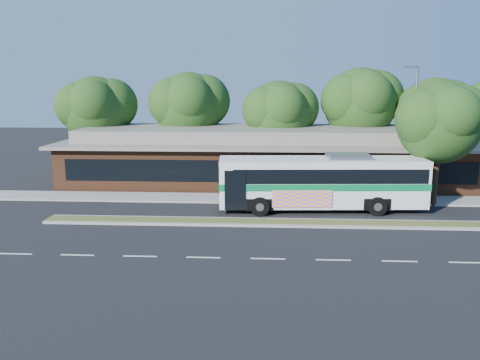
{
  "coord_description": "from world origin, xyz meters",
  "views": [
    {
      "loc": [
        -0.21,
        -25.48,
        7.91
      ],
      "look_at": [
        -1.74,
        3.35,
        2.0
      ],
      "focal_mm": 35.0,
      "sensor_mm": 36.0,
      "label": 1
    }
  ],
  "objects_px": {
    "sedan": "(137,179)",
    "lamp_post": "(413,131)",
    "transit_bus": "(322,179)",
    "sidewalk_tree": "(445,121)"
  },
  "relations": [
    {
      "from": "sedan",
      "to": "lamp_post",
      "type": "bearing_deg",
      "value": -87.6
    },
    {
      "from": "lamp_post",
      "to": "sedan",
      "type": "bearing_deg",
      "value": 169.38
    },
    {
      "from": "lamp_post",
      "to": "transit_bus",
      "type": "height_order",
      "value": "lamp_post"
    },
    {
      "from": "transit_bus",
      "to": "sedan",
      "type": "bearing_deg",
      "value": 153.17
    },
    {
      "from": "transit_bus",
      "to": "sedan",
      "type": "distance_m",
      "value": 14.86
    },
    {
      "from": "lamp_post",
      "to": "sidewalk_tree",
      "type": "relative_size",
      "value": 1.12
    },
    {
      "from": "transit_bus",
      "to": "sedan",
      "type": "relative_size",
      "value": 2.62
    },
    {
      "from": "sedan",
      "to": "sidewalk_tree",
      "type": "bearing_deg",
      "value": -88.2
    },
    {
      "from": "lamp_post",
      "to": "sidewalk_tree",
      "type": "height_order",
      "value": "lamp_post"
    },
    {
      "from": "lamp_post",
      "to": "transit_bus",
      "type": "bearing_deg",
      "value": -160.12
    }
  ]
}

